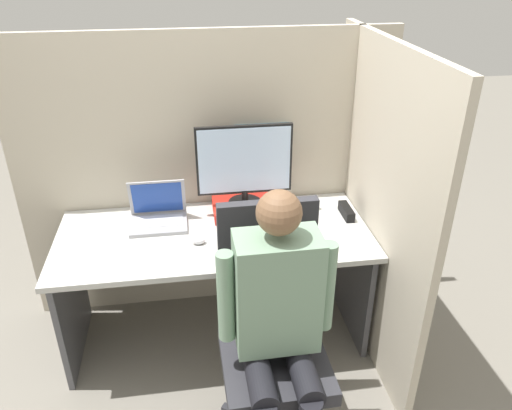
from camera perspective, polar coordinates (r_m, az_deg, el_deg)
The scene contains 12 objects.
ground_plane at distance 2.83m, azimuth -3.65°, elevation -19.41°, with size 12.00×12.00×0.00m, color slate.
cubicle_panel_back at distance 2.94m, azimuth -5.44°, elevation 3.01°, with size 2.16×0.05×1.69m.
cubicle_panel_right at distance 2.71m, azimuth 13.51°, elevation -0.05°, with size 0.04×1.37×1.69m.
desk at distance 2.75m, azimuth -4.68°, elevation -6.06°, with size 1.66×0.73×0.71m.
paper_box at distance 2.83m, azimuth -1.27°, elevation -0.34°, with size 0.36×0.25×0.06m.
monitor at distance 2.72m, azimuth -1.34°, elevation 4.78°, with size 0.52×0.19×0.46m.
laptop at distance 2.77m, azimuth -11.09°, elevation -1.21°, with size 0.31×0.23×0.24m.
mouse at distance 2.57m, azimuth -6.55°, elevation -4.07°, with size 0.07×0.05×0.04m.
stapler at distance 2.85m, azimuth 10.29°, elevation -0.72°, with size 0.05×0.17×0.06m.
carrot_toy at distance 2.45m, azimuth -1.53°, elevation -5.56°, with size 0.05×0.13×0.05m.
office_chair at distance 2.30m, azimuth 1.78°, elevation -13.68°, with size 0.52×0.56×1.11m.
person at distance 2.05m, azimuth 2.66°, elevation -13.04°, with size 0.48×0.44×1.29m.
Camera 1 is at (-0.11, -1.91, 2.09)m, focal length 35.00 mm.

